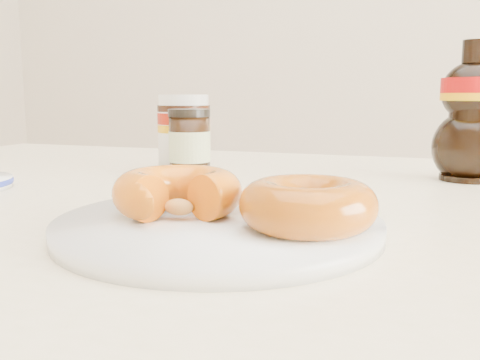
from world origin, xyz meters
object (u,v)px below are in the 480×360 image
(donut_bitten, at_px, (178,192))
(dark_jar, at_px, (190,144))
(syrup_bottle, at_px, (471,112))
(dining_table, at_px, (257,277))
(donut_whole, at_px, (308,205))
(plate, at_px, (218,225))
(nutella_jar, at_px, (184,129))

(donut_bitten, bearing_deg, dark_jar, 137.03)
(syrup_bottle, relative_size, dark_jar, 1.95)
(dining_table, height_order, donut_whole, donut_whole)
(plate, distance_m, syrup_bottle, 0.41)
(nutella_jar, height_order, dark_jar, nutella_jar)
(nutella_jar, bearing_deg, plate, -60.53)
(donut_whole, bearing_deg, donut_bitten, 173.91)
(plate, height_order, donut_whole, donut_whole)
(dining_table, height_order, donut_bitten, donut_bitten)
(donut_bitten, bearing_deg, syrup_bottle, 80.34)
(plate, xyz_separation_m, donut_whole, (0.07, -0.01, 0.02))
(donut_whole, relative_size, nutella_jar, 0.91)
(donut_whole, bearing_deg, dark_jar, 128.60)
(donut_bitten, distance_m, nutella_jar, 0.37)
(donut_bitten, bearing_deg, plate, 22.22)
(dark_jar, bearing_deg, plate, -60.89)
(dining_table, distance_m, dark_jar, 0.22)
(plate, distance_m, dark_jar, 0.31)
(syrup_bottle, bearing_deg, nutella_jar, -177.08)
(nutella_jar, relative_size, syrup_bottle, 0.62)
(donut_bitten, bearing_deg, nutella_jar, 138.66)
(donut_bitten, relative_size, donut_whole, 1.05)
(nutella_jar, distance_m, syrup_bottle, 0.39)
(donut_bitten, bearing_deg, dining_table, 104.93)
(donut_whole, xyz_separation_m, dark_jar, (-0.22, 0.28, 0.01))
(plate, distance_m, donut_bitten, 0.04)
(plate, xyz_separation_m, donut_bitten, (-0.04, 0.00, 0.02))
(donut_bitten, height_order, dark_jar, dark_jar)
(dark_jar, bearing_deg, donut_bitten, -66.89)
(nutella_jar, relative_size, dark_jar, 1.21)
(dining_table, relative_size, nutella_jar, 12.95)
(syrup_bottle, distance_m, dark_jar, 0.36)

